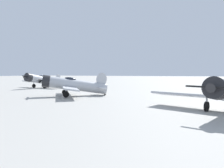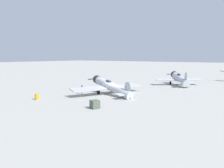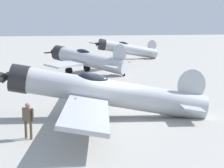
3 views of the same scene
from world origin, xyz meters
name	(u,v)px [view 2 (image 2 of 3)]	position (x,y,z in m)	size (l,w,h in m)	color
ground_plane	(112,95)	(0.00, 0.00, 0.00)	(400.00, 400.00, 0.00)	#A8A59E
airplane_foreground	(110,86)	(-0.51, 0.19, 1.35)	(10.69, 13.09, 3.07)	#B7BABF
airplane_mid_apron	(179,79)	(4.66, 18.55, 1.48)	(9.09, 8.97, 3.25)	#B7BABF
ground_crew_mechanic	(82,88)	(-4.73, -2.14, 0.95)	(0.44, 0.49, 1.57)	brown
equipment_crate	(95,104)	(4.10, -9.24, 0.52)	(1.31, 1.29, 1.04)	#4C5647
fuel_drum	(37,97)	(-6.44, -9.87, 0.44)	(0.66, 0.66, 0.87)	gold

